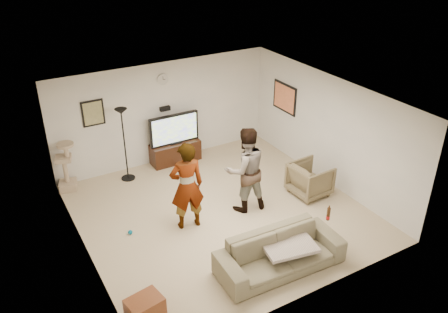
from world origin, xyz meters
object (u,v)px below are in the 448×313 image
tv_stand (175,152)px  sofa (280,253)px  tv (174,129)px  person_left (187,186)px  cat_tree (65,167)px  beer_bottle (328,214)px  armchair (310,179)px  person_right (245,170)px  floor_lamp (125,145)px  side_table (145,308)px

tv_stand → sofa: bearing=-91.1°
tv → sofa: (-0.08, -4.50, -0.56)m
tv_stand → person_left: (-0.91, -2.58, 0.65)m
tv_stand → cat_tree: 2.68m
tv_stand → cat_tree: (-2.66, -0.00, 0.32)m
tv → cat_tree: 2.68m
beer_bottle → tv_stand: bearing=101.9°
sofa → beer_bottle: size_ratio=8.95×
person_left → armchair: 2.90m
tv → person_left: (-0.91, -2.58, 0.02)m
person_right → cat_tree: bearing=-32.6°
tv_stand → cat_tree: size_ratio=1.07×
person_right → armchair: (1.53, -0.24, -0.55)m
tv → cat_tree: bearing=-179.9°
person_left → sofa: bearing=122.5°
cat_tree → sofa: (2.57, -4.49, -0.25)m
tv_stand → person_right: person_right is taller
armchair → sofa: bearing=126.7°
tv → armchair: size_ratio=1.57×
person_right → sofa: 2.03m
floor_lamp → sofa: 4.49m
tv_stand → armchair: bearing=-56.0°
person_left → sofa: size_ratio=0.82×
tv → side_table: size_ratio=2.36×
tv → cat_tree: size_ratio=1.09×
floor_lamp → person_left: 2.40m
tv → floor_lamp: floor_lamp is taller
tv_stand → person_left: person_left is taller
cat_tree → beer_bottle: bearing=-51.3°
floor_lamp → sofa: bearing=-73.8°
cat_tree → tv_stand: bearing=0.1°
person_left → person_right: person_right is taller
sofa → side_table: size_ratio=4.19×
tv → person_right: size_ratio=0.69×
armchair → side_table: armchair is taller
person_left → side_table: person_left is taller
floor_lamp → person_right: person_right is taller
tv_stand → armchair: (1.92, -2.86, 0.11)m
sofa → beer_bottle: beer_bottle is taller
armchair → cat_tree: bearing=55.5°
armchair → beer_bottle: bearing=146.7°
floor_lamp → side_table: size_ratio=3.27×
floor_lamp → person_right: 2.95m
sofa → beer_bottle: (1.03, 0.00, 0.45)m
sofa → armchair: (2.01, 1.64, 0.04)m
armchair → side_table: 4.71m
side_table → cat_tree: bearing=91.7°
cat_tree → side_table: size_ratio=2.17×
armchair → side_table: size_ratio=1.51×
sofa → armchair: bearing=42.0°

